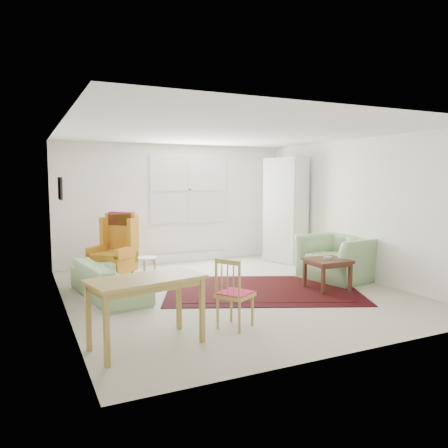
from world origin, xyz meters
name	(u,v)px	position (x,y,z in m)	size (l,w,h in m)	color
room	(227,212)	(0.02, 0.21, 1.26)	(5.04, 5.54, 2.51)	#BCB3A0
rug	(262,289)	(0.47, -0.15, 0.02)	(3.04, 1.95, 0.03)	black
sofa	(109,273)	(-1.83, 0.51, 0.36)	(1.80, 0.70, 0.73)	#84AA71
armchair	(339,253)	(2.10, -0.04, 0.46)	(1.19, 1.04, 0.93)	#84AA71
wingback_chair	(113,245)	(-1.52, 1.82, 0.59)	(0.68, 0.72, 1.17)	#BE781D
coffee_table	(327,274)	(1.45, -0.55, 0.25)	(0.61, 0.61, 0.50)	#462315
stool	(148,270)	(-1.05, 1.17, 0.22)	(0.33, 0.33, 0.44)	white
cabinet	(286,211)	(2.10, 1.70, 1.11)	(0.47, 0.89, 2.22)	white
desk	(147,312)	(-1.84, -1.67, 0.38)	(1.19, 0.59, 0.75)	#AB9045
desk_chair	(235,293)	(-0.72, -1.54, 0.43)	(0.37, 0.37, 0.86)	#AB9045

